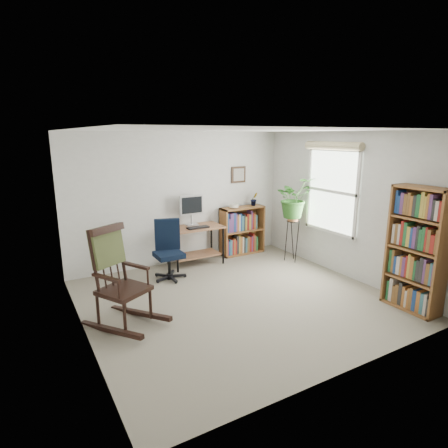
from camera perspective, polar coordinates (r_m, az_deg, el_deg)
floor at (r=5.57m, az=2.09°, el=-11.41°), size 4.20×4.00×0.00m
ceiling at (r=5.05m, az=2.33°, el=14.12°), size 4.20×4.00×0.00m
wall_back at (r=6.92m, az=-6.62°, el=3.88°), size 4.20×0.00×2.40m
wall_front at (r=3.70m, az=18.91°, el=-5.25°), size 4.20×0.00×2.40m
wall_left at (r=4.47m, az=-21.31°, el=-2.29°), size 0.00×4.00×2.40m
wall_right at (r=6.52m, az=18.07°, el=2.71°), size 0.00×4.00×2.40m
window at (r=6.66m, az=16.06°, el=4.81°), size 0.12×1.20×1.50m
desk at (r=6.90m, az=-4.37°, el=-3.29°), size 0.99×0.54×0.71m
monitor at (r=6.87m, az=-4.97°, el=2.09°), size 0.46×0.16×0.56m
keyboard at (r=6.70m, az=-3.99°, el=-0.53°), size 0.40×0.15×0.02m
office_chair at (r=6.21m, az=-8.42°, el=-3.95°), size 0.68×0.68×1.00m
rocking_chair at (r=4.80m, az=-15.12°, el=-7.78°), size 1.11×1.29×1.28m
low_bookshelf at (r=7.49m, az=2.79°, el=-0.97°), size 0.90×0.30×0.95m
tall_bookshelf at (r=5.62m, az=27.30°, el=-3.51°), size 0.32×0.74×1.69m
plant_stand at (r=7.15m, az=10.31°, el=-2.05°), size 0.31×0.31×0.91m
spider_plant at (r=6.94m, az=10.70°, el=6.88°), size 1.69×1.88×1.46m
potted_plant_small at (r=7.53m, az=4.60°, el=3.22°), size 0.13×0.24×0.11m
framed_picture at (r=7.42m, az=2.26°, el=7.52°), size 0.32×0.04×0.32m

